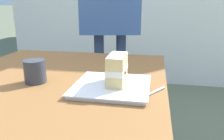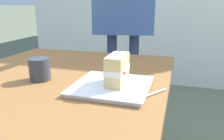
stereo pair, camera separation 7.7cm
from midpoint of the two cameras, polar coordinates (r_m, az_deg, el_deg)
The scene contains 5 objects.
patio_table at distance 0.88m, azimuth -14.18°, elevation -10.15°, with size 1.20×0.88×0.71m.
dessert_plate at distance 0.79m, azimuth 2.80°, elevation -4.13°, with size 0.26×0.26×0.02m.
cake_slice at distance 0.78m, azimuth 4.14°, elevation 0.07°, with size 0.13×0.07×0.10m.
dessert_fork at distance 0.73m, azimuth 11.37°, elevation -6.58°, with size 0.15×0.11×0.01m.
coffee_cup at distance 0.90m, azimuth -15.32°, elevation 0.25°, with size 0.08×0.08×0.08m.
Camera 2 is at (0.66, 0.46, 0.99)m, focal length 36.61 mm.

